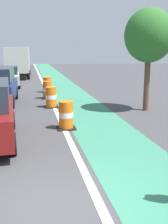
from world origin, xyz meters
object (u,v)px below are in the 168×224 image
object	(u,v)px
delivery_truck_down_block	(18,60)
street_tree_sidewalk	(149,36)
traffic_barrel_front	(66,115)
parked_sedan_third	(7,77)
traffic_barrel_back	(47,90)
traffic_barrel_mid	(51,97)
traffic_barrel_far	(47,85)

from	to	relation	value
delivery_truck_down_block	street_tree_sidewalk	world-z (taller)	street_tree_sidewalk
street_tree_sidewalk	traffic_barrel_front	bearing A→B (deg)	-150.47
parked_sedan_third	traffic_barrel_back	distance (m)	6.49
traffic_barrel_mid	street_tree_sidewalk	distance (m)	5.87
parked_sedan_third	street_tree_sidewalk	world-z (taller)	street_tree_sidewalk
traffic_barrel_back	delivery_truck_down_block	world-z (taller)	delivery_truck_down_block
traffic_barrel_front	parked_sedan_third	bearing A→B (deg)	103.33
traffic_barrel_back	street_tree_sidewalk	distance (m)	7.14
parked_sedan_third	delivery_truck_down_block	bearing A→B (deg)	84.99
traffic_barrel_mid	traffic_barrel_far	bearing A→B (deg)	88.18
traffic_barrel_back	street_tree_sidewalk	xyz separation A→B (m)	(4.67, -4.39, 3.14)
traffic_barrel_mid	parked_sedan_third	bearing A→B (deg)	108.02
traffic_barrel_front	traffic_barrel_mid	bearing A→B (deg)	93.23
traffic_barrel_front	traffic_barrel_mid	distance (m)	4.19
traffic_barrel_back	traffic_barrel_front	bearing A→B (deg)	-88.04
traffic_barrel_back	delivery_truck_down_block	bearing A→B (deg)	98.60
delivery_truck_down_block	street_tree_sidewalk	distance (m)	19.50
traffic_barrel_back	delivery_truck_down_block	xyz separation A→B (m)	(-2.09, 13.81, 1.31)
traffic_barrel_front	street_tree_sidewalk	size ratio (longest dim) A/B	0.22
parked_sedan_third	traffic_barrel_far	distance (m)	4.48
traffic_barrel_back	traffic_barrel_far	bearing A→B (deg)	86.20
traffic_barrel_far	traffic_barrel_back	bearing A→B (deg)	-93.80
parked_sedan_third	traffic_barrel_far	xyz separation A→B (m)	(2.95, -3.35, -0.30)
traffic_barrel_back	traffic_barrel_far	xyz separation A→B (m)	(0.17, 2.50, 0.00)
parked_sedan_third	traffic_barrel_far	world-z (taller)	parked_sedan_third
traffic_barrel_back	parked_sedan_third	bearing A→B (deg)	115.45
traffic_barrel_front	traffic_barrel_mid	world-z (taller)	same
traffic_barrel_far	street_tree_sidewalk	xyz separation A→B (m)	(4.50, -6.89, 3.14)
traffic_barrel_front	delivery_truck_down_block	world-z (taller)	delivery_truck_down_block
traffic_barrel_mid	traffic_barrel_far	distance (m)	5.22
traffic_barrel_front	street_tree_sidewalk	xyz separation A→B (m)	(4.43, 2.51, 3.14)
traffic_barrel_back	delivery_truck_down_block	size ratio (longest dim) A/B	0.14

